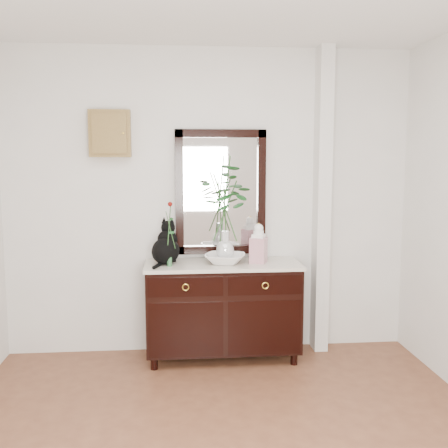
{
  "coord_description": "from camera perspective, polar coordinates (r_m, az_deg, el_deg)",
  "views": [
    {
      "loc": [
        -0.28,
        -2.65,
        1.76
      ],
      "look_at": [
        0.1,
        1.63,
        1.2
      ],
      "focal_mm": 42.0,
      "sensor_mm": 36.0,
      "label": 1
    }
  ],
  "objects": [
    {
      "name": "sideboard",
      "position": [
        4.58,
        -0.11,
        -8.87
      ],
      "size": [
        1.33,
        0.52,
        0.82
      ],
      "color": "black",
      "rests_on": "ground"
    },
    {
      "name": "key_cabinet",
      "position": [
        4.63,
        -12.31,
        9.6
      ],
      "size": [
        0.35,
        0.1,
        0.4
      ],
      "primitive_type": "cube",
      "color": "brown",
      "rests_on": "wall_back"
    },
    {
      "name": "ginger_jar",
      "position": [
        4.49,
        3.77,
        -2.04
      ],
      "size": [
        0.17,
        0.17,
        0.35
      ],
      "primitive_type": null,
      "rotation": [
        0.0,
        0.0,
        -0.42
      ],
      "color": "white",
      "rests_on": "sideboard"
    },
    {
      "name": "vase_branches",
      "position": [
        4.4,
        0.12,
        1.74
      ],
      "size": [
        0.46,
        0.46,
        0.91
      ],
      "primitive_type": null,
      "rotation": [
        0.0,
        0.0,
        0.07
      ],
      "color": "silver",
      "rests_on": "lotus_bowl"
    },
    {
      "name": "pilaster",
      "position": [
        4.75,
        10.6,
        2.34
      ],
      "size": [
        0.12,
        0.2,
        2.7
      ],
      "primitive_type": "cube",
      "color": "silver",
      "rests_on": "ground"
    },
    {
      "name": "wall_mirror",
      "position": [
        4.65,
        -0.37,
        3.47
      ],
      "size": [
        0.8,
        0.06,
        1.1
      ],
      "color": "black",
      "rests_on": "wall_back"
    },
    {
      "name": "bud_vase_rose",
      "position": [
        4.34,
        -5.99,
        -1.04
      ],
      "size": [
        0.08,
        0.08,
        0.55
      ],
      "primitive_type": null,
      "rotation": [
        0.0,
        0.0,
        -0.31
      ],
      "color": "#336C3C",
      "rests_on": "sideboard"
    },
    {
      "name": "cat",
      "position": [
        4.46,
        -6.39,
        -1.98
      ],
      "size": [
        0.35,
        0.39,
        0.37
      ],
      "primitive_type": null,
      "rotation": [
        0.0,
        0.0,
        -0.31
      ],
      "color": "black",
      "rests_on": "sideboard"
    },
    {
      "name": "wall_back",
      "position": [
        4.66,
        -1.61,
        2.37
      ],
      "size": [
        3.6,
        0.04,
        2.7
      ],
      "primitive_type": "cube",
      "color": "silver",
      "rests_on": "ground"
    },
    {
      "name": "lotus_bowl",
      "position": [
        4.46,
        0.12,
        -3.8
      ],
      "size": [
        0.42,
        0.42,
        0.08
      ],
      "primitive_type": "imported",
      "rotation": [
        0.0,
        0.0,
        -0.28
      ],
      "color": "white",
      "rests_on": "sideboard"
    }
  ]
}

